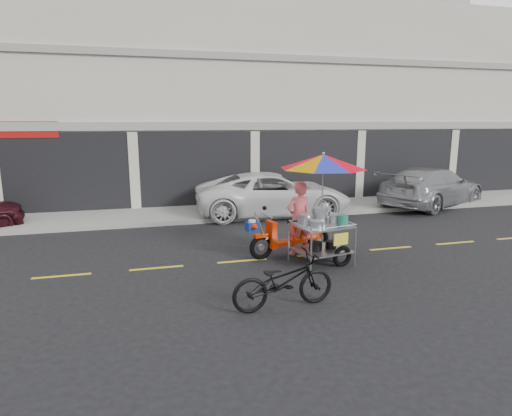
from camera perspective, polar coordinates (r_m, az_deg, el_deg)
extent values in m
plane|color=black|center=(10.90, 8.50, -6.14)|extent=(90.00, 90.00, 0.00)
cube|color=gray|center=(15.92, 0.72, -0.10)|extent=(45.00, 3.00, 0.15)
cube|color=beige|center=(20.46, -3.09, 13.53)|extent=(36.00, 8.00, 8.00)
cube|color=black|center=(16.63, -0.16, 5.20)|extent=(35.28, 0.06, 2.90)
cube|color=gray|center=(16.51, -0.15, 10.90)|extent=(36.00, 0.12, 0.30)
cube|color=gray|center=(16.67, -0.15, 19.52)|extent=(36.00, 0.12, 0.25)
cube|color=white|center=(27.48, 27.60, 14.28)|extent=(8.00, 7.00, 10.40)
cube|color=gold|center=(10.90, 8.51, -6.12)|extent=(42.00, 0.10, 0.01)
imported|color=white|center=(15.10, 2.30, 1.88)|extent=(5.61, 2.91, 1.51)
imported|color=#A0A2A8|center=(18.08, 22.41, 2.63)|extent=(5.62, 4.12, 1.51)
imported|color=black|center=(7.70, 3.68, -9.71)|extent=(1.96, 0.83, 1.00)
torus|color=black|center=(10.32, 0.70, -5.27)|extent=(0.63, 0.23, 0.62)
torus|color=black|center=(11.11, 8.27, -4.17)|extent=(0.63, 0.23, 0.62)
cylinder|color=#9EA0A5|center=(10.32, 0.70, -5.27)|extent=(0.16, 0.09, 0.15)
cylinder|color=#9EA0A5|center=(11.11, 8.27, -4.17)|extent=(0.16, 0.09, 0.15)
cube|color=red|center=(10.24, 0.70, -3.70)|extent=(0.36, 0.19, 0.09)
cylinder|color=#9EA0A5|center=(10.20, 0.71, -2.82)|extent=(0.40, 0.13, 0.87)
cube|color=red|center=(10.36, 2.05, -3.53)|extent=(0.20, 0.39, 0.65)
cube|color=red|center=(10.65, 4.38, -4.52)|extent=(0.91, 0.46, 0.09)
cube|color=red|center=(10.83, 6.64, -2.93)|extent=(0.85, 0.43, 0.43)
cube|color=black|center=(10.72, 6.18, -1.71)|extent=(0.74, 0.39, 0.11)
cylinder|color=#9EA0A5|center=(10.18, 1.37, -0.97)|extent=(0.15, 0.59, 0.04)
sphere|color=black|center=(10.37, 1.15, 0.00)|extent=(0.11, 0.11, 0.11)
cylinder|color=white|center=(10.32, 1.35, -4.02)|extent=(0.15, 0.15, 0.05)
cube|color=navy|center=(10.08, -0.51, -2.49)|extent=(0.32, 0.29, 0.22)
cylinder|color=white|center=(10.05, -0.51, -1.77)|extent=(0.20, 0.20, 0.05)
cone|color=red|center=(9.91, -0.06, -2.60)|extent=(0.24, 0.27, 0.19)
torus|color=black|center=(10.07, 11.43, -6.34)|extent=(0.51, 0.20, 0.50)
cylinder|color=#9EA0A5|center=(9.41, 7.35, -6.05)|extent=(0.05, 0.05, 0.92)
cylinder|color=#9EA0A5|center=(10.20, 4.39, -4.59)|extent=(0.05, 0.05, 0.92)
cylinder|color=#9EA0A5|center=(10.08, 13.08, -5.06)|extent=(0.05, 0.05, 0.92)
cylinder|color=#9EA0A5|center=(10.83, 9.88, -3.78)|extent=(0.05, 0.05, 0.92)
cube|color=#9EA0A5|center=(10.15, 8.68, -5.57)|extent=(1.35, 1.18, 0.03)
cube|color=#9EA0A5|center=(9.99, 8.79, -2.30)|extent=(1.35, 1.18, 0.04)
cylinder|color=#9EA0A5|center=(9.59, 10.43, -2.55)|extent=(1.18, 0.25, 0.03)
cylinder|color=#9EA0A5|center=(10.37, 7.29, -1.38)|extent=(1.18, 0.25, 0.03)
cylinder|color=#9EA0A5|center=(9.66, 5.87, -2.31)|extent=(0.21, 0.96, 0.03)
cylinder|color=#9EA0A5|center=(10.32, 11.54, -1.59)|extent=(0.21, 0.96, 0.03)
cylinder|color=#9EA0A5|center=(10.54, 7.20, -4.88)|extent=(0.19, 0.81, 0.04)
cylinder|color=#9EA0A5|center=(10.40, 7.27, -2.02)|extent=(0.19, 0.81, 0.04)
cube|color=yellow|center=(9.73, 11.26, -4.09)|extent=(0.38, 0.09, 0.27)
cylinder|color=#B7B7BC|center=(9.96, 6.56, -1.52)|extent=(0.41, 0.41, 0.21)
cylinder|color=#B7B7BC|center=(10.20, 8.57, -0.95)|extent=(0.39, 0.39, 0.32)
cylinder|color=#B7B7BC|center=(10.24, 10.54, -1.41)|extent=(0.36, 0.36, 0.17)
cylinder|color=#B7B7BC|center=(9.67, 8.12, -2.20)|extent=(0.35, 0.35, 0.14)
cylinder|color=#1C7958|center=(9.96, 11.49, -1.61)|extent=(0.28, 0.28, 0.24)
cylinder|color=black|center=(10.03, 7.93, -5.08)|extent=(0.35, 0.35, 0.19)
cylinder|color=black|center=(10.27, 9.96, -4.81)|extent=(0.30, 0.30, 0.17)
cylinder|color=#9EA0A5|center=(9.95, 8.84, 2.41)|extent=(0.03, 0.03, 1.62)
sphere|color=#9EA0A5|center=(9.85, 8.99, 7.21)|extent=(0.06, 0.06, 0.06)
imported|color=#E15B5F|center=(10.64, 5.69, -1.38)|extent=(0.74, 0.56, 1.84)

